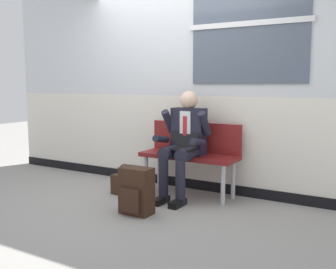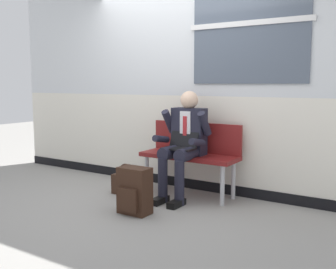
{
  "view_description": "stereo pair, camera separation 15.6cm",
  "coord_description": "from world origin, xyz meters",
  "px_view_note": "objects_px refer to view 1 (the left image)",
  "views": [
    {
      "loc": [
        2.53,
        -3.86,
        1.34
      ],
      "look_at": [
        0.17,
        0.08,
        0.75
      ],
      "focal_mm": 42.56,
      "sensor_mm": 36.0,
      "label": 1
    },
    {
      "loc": [
        2.66,
        -3.77,
        1.34
      ],
      "look_at": [
        0.17,
        0.08,
        0.75
      ],
      "focal_mm": 42.56,
      "sensor_mm": 36.0,
      "label": 2
    }
  ],
  "objects_px": {
    "bench_with_person": "(191,151)",
    "backpack": "(136,191)",
    "person_seated": "(184,141)",
    "handbag": "(126,185)"
  },
  "relations": [
    {
      "from": "bench_with_person",
      "to": "backpack",
      "type": "bearing_deg",
      "value": -98.06
    },
    {
      "from": "bench_with_person",
      "to": "backpack",
      "type": "relative_size",
      "value": 2.43
    },
    {
      "from": "person_seated",
      "to": "backpack",
      "type": "xyz_separation_m",
      "value": [
        -0.14,
        -0.77,
        -0.44
      ]
    },
    {
      "from": "person_seated",
      "to": "backpack",
      "type": "distance_m",
      "value": 0.89
    },
    {
      "from": "backpack",
      "to": "handbag",
      "type": "bearing_deg",
      "value": 135.86
    },
    {
      "from": "backpack",
      "to": "handbag",
      "type": "distance_m",
      "value": 0.71
    },
    {
      "from": "person_seated",
      "to": "handbag",
      "type": "bearing_deg",
      "value": -156.36
    },
    {
      "from": "backpack",
      "to": "person_seated",
      "type": "bearing_deg",
      "value": 79.93
    },
    {
      "from": "person_seated",
      "to": "bench_with_person",
      "type": "bearing_deg",
      "value": 90.0
    },
    {
      "from": "bench_with_person",
      "to": "backpack",
      "type": "height_order",
      "value": "bench_with_person"
    }
  ]
}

